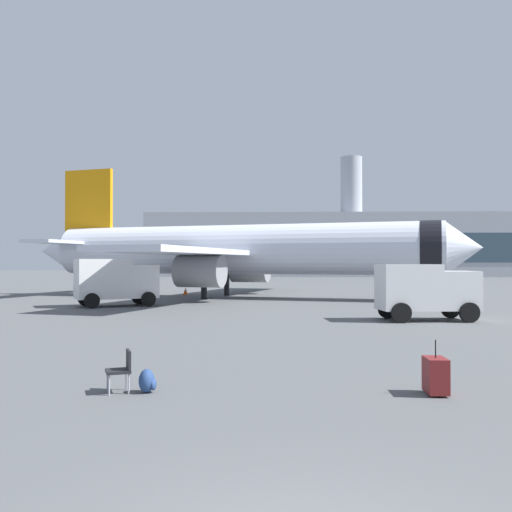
{
  "coord_description": "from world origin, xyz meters",
  "views": [
    {
      "loc": [
        -0.25,
        -4.73,
        2.64
      ],
      "look_at": [
        -1.14,
        23.1,
        3.0
      ],
      "focal_mm": 39.58,
      "sensor_mm": 36.0,
      "label": 1
    }
  ],
  "objects_px": {
    "safety_cone_mid": "(185,291)",
    "gate_chair": "(122,368)",
    "safety_cone_near": "(460,301)",
    "airplane_at_gate": "(237,250)",
    "service_truck": "(115,280)",
    "cargo_van": "(425,289)",
    "rolling_suitcase": "(436,375)",
    "traveller_backpack": "(147,381)"
  },
  "relations": [
    {
      "from": "traveller_backpack",
      "to": "rolling_suitcase",
      "type": "bearing_deg",
      "value": 0.05
    },
    {
      "from": "safety_cone_mid",
      "to": "cargo_van",
      "type": "bearing_deg",
      "value": -55.41
    },
    {
      "from": "airplane_at_gate",
      "to": "safety_cone_mid",
      "type": "relative_size",
      "value": 57.43
    },
    {
      "from": "service_truck",
      "to": "safety_cone_near",
      "type": "xyz_separation_m",
      "value": [
        21.24,
        0.71,
        -1.31
      ]
    },
    {
      "from": "service_truck",
      "to": "safety_cone_near",
      "type": "bearing_deg",
      "value": 1.92
    },
    {
      "from": "safety_cone_near",
      "to": "rolling_suitcase",
      "type": "distance_m",
      "value": 25.04
    },
    {
      "from": "airplane_at_gate",
      "to": "service_truck",
      "type": "bearing_deg",
      "value": -127.93
    },
    {
      "from": "safety_cone_near",
      "to": "rolling_suitcase",
      "type": "xyz_separation_m",
      "value": [
        -8.24,
        -23.64,
        0.09
      ]
    },
    {
      "from": "safety_cone_near",
      "to": "rolling_suitcase",
      "type": "bearing_deg",
      "value": -109.22
    },
    {
      "from": "cargo_van",
      "to": "rolling_suitcase",
      "type": "height_order",
      "value": "cargo_van"
    },
    {
      "from": "safety_cone_near",
      "to": "cargo_van",
      "type": "bearing_deg",
      "value": -116.92
    },
    {
      "from": "safety_cone_mid",
      "to": "gate_chair",
      "type": "height_order",
      "value": "gate_chair"
    },
    {
      "from": "service_truck",
      "to": "safety_cone_mid",
      "type": "distance_m",
      "value": 13.03
    },
    {
      "from": "rolling_suitcase",
      "to": "gate_chair",
      "type": "height_order",
      "value": "rolling_suitcase"
    },
    {
      "from": "cargo_van",
      "to": "safety_cone_near",
      "type": "relative_size",
      "value": 7.48
    },
    {
      "from": "rolling_suitcase",
      "to": "gate_chair",
      "type": "relative_size",
      "value": 1.28
    },
    {
      "from": "service_truck",
      "to": "cargo_van",
      "type": "height_order",
      "value": "service_truck"
    },
    {
      "from": "service_truck",
      "to": "traveller_backpack",
      "type": "xyz_separation_m",
      "value": [
        7.17,
        -22.94,
        -1.37
      ]
    },
    {
      "from": "rolling_suitcase",
      "to": "traveller_backpack",
      "type": "distance_m",
      "value": 5.83
    },
    {
      "from": "traveller_backpack",
      "to": "gate_chair",
      "type": "relative_size",
      "value": 0.56
    },
    {
      "from": "gate_chair",
      "to": "cargo_van",
      "type": "bearing_deg",
      "value": 55.67
    },
    {
      "from": "safety_cone_near",
      "to": "airplane_at_gate",
      "type": "bearing_deg",
      "value": 150.2
    },
    {
      "from": "traveller_backpack",
      "to": "safety_cone_mid",
      "type": "bearing_deg",
      "value": 97.73
    },
    {
      "from": "service_truck",
      "to": "gate_chair",
      "type": "bearing_deg",
      "value": -73.85
    },
    {
      "from": "service_truck",
      "to": "safety_cone_mid",
      "type": "bearing_deg",
      "value": 79.67
    },
    {
      "from": "rolling_suitcase",
      "to": "gate_chair",
      "type": "xyz_separation_m",
      "value": [
        -6.36,
        -0.01,
        0.11
      ]
    },
    {
      "from": "cargo_van",
      "to": "safety_cone_near",
      "type": "distance_m",
      "value": 10.01
    },
    {
      "from": "service_truck",
      "to": "traveller_backpack",
      "type": "relative_size",
      "value": 10.98
    },
    {
      "from": "airplane_at_gate",
      "to": "cargo_van",
      "type": "relative_size",
      "value": 7.73
    },
    {
      "from": "safety_cone_mid",
      "to": "gate_chair",
      "type": "bearing_deg",
      "value": -83.1
    },
    {
      "from": "traveller_backpack",
      "to": "gate_chair",
      "type": "xyz_separation_m",
      "value": [
        -0.53,
        -0.0,
        0.27
      ]
    },
    {
      "from": "traveller_backpack",
      "to": "cargo_van",
      "type": "bearing_deg",
      "value": 57.08
    },
    {
      "from": "service_truck",
      "to": "cargo_van",
      "type": "relative_size",
      "value": 1.16
    },
    {
      "from": "gate_chair",
      "to": "traveller_backpack",
      "type": "bearing_deg",
      "value": 0.15
    },
    {
      "from": "service_truck",
      "to": "safety_cone_mid",
      "type": "xyz_separation_m",
      "value": [
        2.32,
        12.75,
        -1.31
      ]
    },
    {
      "from": "cargo_van",
      "to": "safety_cone_mid",
      "type": "bearing_deg",
      "value": 124.59
    },
    {
      "from": "service_truck",
      "to": "gate_chair",
      "type": "xyz_separation_m",
      "value": [
        6.64,
        -22.94,
        -1.11
      ]
    },
    {
      "from": "airplane_at_gate",
      "to": "service_truck",
      "type": "height_order",
      "value": "airplane_at_gate"
    },
    {
      "from": "cargo_van",
      "to": "gate_chair",
      "type": "bearing_deg",
      "value": -124.33
    },
    {
      "from": "safety_cone_mid",
      "to": "rolling_suitcase",
      "type": "distance_m",
      "value": 37.25
    },
    {
      "from": "safety_cone_near",
      "to": "traveller_backpack",
      "type": "xyz_separation_m",
      "value": [
        -14.07,
        -23.65,
        -0.07
      ]
    },
    {
      "from": "safety_cone_near",
      "to": "rolling_suitcase",
      "type": "relative_size",
      "value": 0.55
    }
  ]
}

